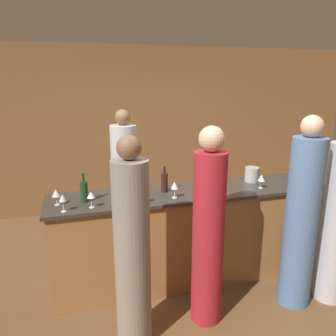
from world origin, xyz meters
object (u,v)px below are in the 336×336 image
guest_3 (132,252)px  wine_bottle_1 (84,191)px  guest_0 (301,220)px  guest_1 (208,233)px  ice_bucket (252,174)px  wine_bottle_0 (164,182)px  bartender (125,188)px

guest_3 → wine_bottle_1: (-0.34, 0.75, 0.31)m
guest_0 → guest_1: bearing=179.0°
guest_0 → guest_3: size_ratio=1.05×
guest_0 → ice_bucket: guest_0 is taller
guest_0 → ice_bucket: (-0.09, 0.83, 0.24)m
guest_1 → wine_bottle_0: 0.81m
guest_3 → wine_bottle_0: guest_3 is taller
guest_1 → guest_3: 0.72m
guest_0 → wine_bottle_1: (-2.03, 0.68, 0.27)m
guest_0 → guest_1: (-0.97, 0.02, -0.02)m
guest_1 → guest_0: bearing=-1.0°
bartender → wine_bottle_1: (-0.53, -0.88, 0.30)m
bartender → wine_bottle_0: bearing=111.2°
bartender → guest_0: guest_0 is taller
guest_1 → wine_bottle_1: bearing=148.0°
guest_1 → bartender: bearing=109.0°
guest_3 → wine_bottle_0: bearing=58.6°
guest_0 → guest_3: bearing=-177.6°
guest_3 → ice_bucket: size_ratio=10.89×
guest_1 → guest_3: (-0.72, -0.09, -0.03)m
guest_1 → wine_bottle_1: (-1.06, 0.66, 0.29)m
wine_bottle_1 → ice_bucket: 1.95m
ice_bucket → guest_1: bearing=-137.4°
guest_0 → guest_1: guest_0 is taller
wine_bottle_0 → ice_bucket: bearing=4.4°
guest_3 → wine_bottle_0: 1.01m
ice_bucket → guest_3: bearing=-150.6°
guest_0 → guest_3: guest_0 is taller
guest_3 → guest_1: bearing=7.0°
guest_0 → wine_bottle_1: size_ratio=6.55×
wine_bottle_1 → ice_bucket: wine_bottle_1 is taller
bartender → wine_bottle_1: bartender is taller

